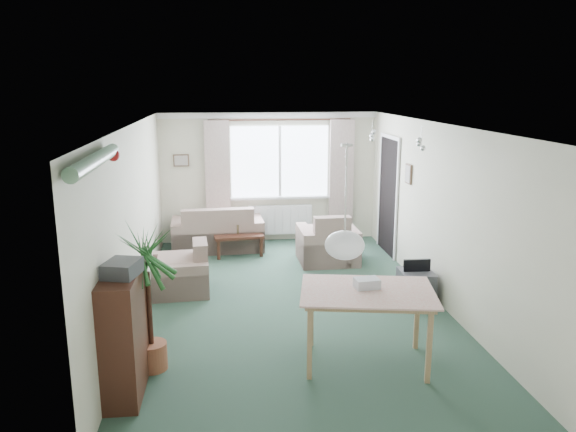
{
  "coord_description": "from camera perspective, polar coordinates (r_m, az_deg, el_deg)",
  "views": [
    {
      "loc": [
        -0.89,
        -7.06,
        2.89
      ],
      "look_at": [
        0.0,
        0.3,
        1.15
      ],
      "focal_mm": 35.0,
      "sensor_mm": 36.0,
      "label": 1
    }
  ],
  "objects": [
    {
      "name": "ground",
      "position": [
        7.68,
        0.27,
        -8.89
      ],
      "size": [
        6.5,
        6.5,
        0.0
      ],
      "primitive_type": "plane",
      "color": "#294436"
    },
    {
      "name": "window",
      "position": [
        10.44,
        -0.84,
        5.55
      ],
      "size": [
        1.8,
        0.03,
        1.3
      ],
      "primitive_type": "cube",
      "color": "white"
    },
    {
      "name": "curtain_rod",
      "position": [
        10.29,
        -0.81,
        9.75
      ],
      "size": [
        2.6,
        0.03,
        0.03
      ],
      "primitive_type": "cube",
      "color": "black"
    },
    {
      "name": "curtain_left",
      "position": [
        10.32,
        -7.16,
        4.07
      ],
      "size": [
        0.45,
        0.08,
        2.0
      ],
      "primitive_type": "cube",
      "color": "beige"
    },
    {
      "name": "curtain_right",
      "position": [
        10.56,
        5.45,
        4.32
      ],
      "size": [
        0.45,
        0.08,
        2.0
      ],
      "primitive_type": "cube",
      "color": "beige"
    },
    {
      "name": "radiator",
      "position": [
        10.61,
        -0.8,
        -0.37
      ],
      "size": [
        1.2,
        0.1,
        0.55
      ],
      "primitive_type": "cube",
      "color": "white"
    },
    {
      "name": "doorway",
      "position": [
        9.88,
        10.16,
        1.97
      ],
      "size": [
        0.03,
        0.95,
        2.0
      ],
      "primitive_type": "cube",
      "color": "black"
    },
    {
      "name": "pendant_lamp",
      "position": [
        5.09,
        5.77,
        -2.96
      ],
      "size": [
        0.36,
        0.36,
        0.36
      ],
      "primitive_type": "sphere",
      "color": "white"
    },
    {
      "name": "tinsel_garland",
      "position": [
        4.91,
        -19.03,
        5.35
      ],
      "size": [
        1.6,
        1.6,
        0.12
      ],
      "primitive_type": "cylinder",
      "color": "#196626"
    },
    {
      "name": "bauble_cluster_a",
      "position": [
        8.29,
        8.55,
        8.42
      ],
      "size": [
        0.2,
        0.2,
        0.2
      ],
      "primitive_type": "sphere",
      "color": "silver"
    },
    {
      "name": "bauble_cluster_b",
      "position": [
        7.24,
        13.38,
        7.54
      ],
      "size": [
        0.2,
        0.2,
        0.2
      ],
      "primitive_type": "sphere",
      "color": "silver"
    },
    {
      "name": "wall_picture_back",
      "position": [
        10.4,
        -10.8,
        5.57
      ],
      "size": [
        0.28,
        0.03,
        0.22
      ],
      "primitive_type": "cube",
      "color": "brown"
    },
    {
      "name": "wall_picture_right",
      "position": [
        8.85,
        12.15,
        4.2
      ],
      "size": [
        0.03,
        0.24,
        0.3
      ],
      "primitive_type": "cube",
      "color": "brown"
    },
    {
      "name": "sofa",
      "position": [
        10.12,
        -7.18,
        -1.13
      ],
      "size": [
        1.64,
        0.92,
        0.8
      ],
      "primitive_type": "cube",
      "rotation": [
        0.0,
        0.0,
        3.18
      ],
      "color": "beige",
      "rests_on": "ground"
    },
    {
      "name": "armchair_corner",
      "position": [
        9.35,
        4.04,
        -2.12
      ],
      "size": [
        0.96,
        0.91,
        0.85
      ],
      "primitive_type": "cube",
      "rotation": [
        0.0,
        0.0,
        3.15
      ],
      "color": "#C8AD97",
      "rests_on": "ground"
    },
    {
      "name": "armchair_left",
      "position": [
        8.13,
        -10.89,
        -5.13
      ],
      "size": [
        0.82,
        0.86,
        0.73
      ],
      "primitive_type": "cube",
      "rotation": [
        0.0,
        0.0,
        -1.51
      ],
      "color": "tan",
      "rests_on": "ground"
    },
    {
      "name": "coffee_table",
      "position": [
        9.77,
        -5.05,
        -2.9
      ],
      "size": [
        0.88,
        0.55,
        0.38
      ],
      "primitive_type": "cube",
      "rotation": [
        0.0,
        0.0,
        0.11
      ],
      "color": "black",
      "rests_on": "ground"
    },
    {
      "name": "photo_frame",
      "position": [
        9.73,
        -5.35,
        -1.34
      ],
      "size": [
        0.12,
        0.07,
        0.16
      ],
      "primitive_type": "cube",
      "rotation": [
        0.0,
        0.0,
        -0.42
      ],
      "color": "brown",
      "rests_on": "coffee_table"
    },
    {
      "name": "bookshelf",
      "position": [
        5.66,
        -16.25,
        -11.26
      ],
      "size": [
        0.34,
        0.98,
        1.19
      ],
      "primitive_type": "cube",
      "rotation": [
        0.0,
        0.0,
        -0.01
      ],
      "color": "black",
      "rests_on": "ground"
    },
    {
      "name": "hifi_box",
      "position": [
        5.34,
        -16.5,
        -5.13
      ],
      "size": [
        0.36,
        0.41,
        0.14
      ],
      "primitive_type": "cube",
      "rotation": [
        0.0,
        0.0,
        -0.25
      ],
      "color": "#36373B",
      "rests_on": "bookshelf"
    },
    {
      "name": "houseplant",
      "position": [
        5.91,
        -13.95,
        -8.19
      ],
      "size": [
        0.84,
        0.84,
        1.54
      ],
      "primitive_type": "cylinder",
      "rotation": [
        0.0,
        0.0,
        0.33
      ],
      "color": "#1A4D1F",
      "rests_on": "ground"
    },
    {
      "name": "dining_table",
      "position": [
        6.07,
        7.96,
        -11.18
      ],
      "size": [
        1.41,
        1.07,
        0.8
      ],
      "primitive_type": "cube",
      "rotation": [
        0.0,
        0.0,
        -0.18
      ],
      "color": "tan",
      "rests_on": "ground"
    },
    {
      "name": "gift_box",
      "position": [
        5.97,
        8.01,
        -6.86
      ],
      "size": [
        0.27,
        0.2,
        0.12
      ],
      "primitive_type": "cube",
      "rotation": [
        0.0,
        0.0,
        0.1
      ],
      "color": "silver",
      "rests_on": "dining_table"
    },
    {
      "name": "tv_cube",
      "position": [
        7.88,
        12.85,
        -6.98
      ],
      "size": [
        0.45,
        0.5,
        0.43
      ],
      "primitive_type": "cube",
      "rotation": [
        0.0,
        0.0,
        -0.04
      ],
      "color": "#403F45",
      "rests_on": "ground"
    },
    {
      "name": "pet_bed",
      "position": [
        8.25,
        11.59,
        -7.14
      ],
      "size": [
        0.62,
        0.62,
        0.12
      ],
      "primitive_type": "cylinder",
      "rotation": [
        0.0,
        0.0,
        -0.02
      ],
      "color": "#212398",
      "rests_on": "ground"
    }
  ]
}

